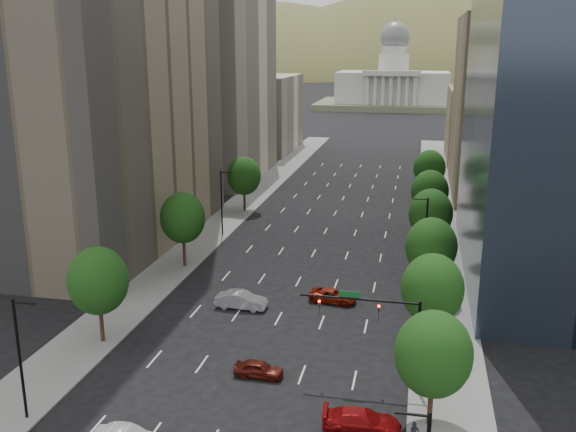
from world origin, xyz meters
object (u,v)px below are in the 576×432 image
Objects in this scene: capitol at (393,87)px; car_red_near at (362,421)px; car_red_far at (333,296)px; traffic_signal at (385,322)px; car_silver at (241,300)px.

car_red_near is at bearing -87.59° from capitol.
car_red_near is (9.53, -226.33, -7.80)m from capitol.
car_red_far is at bearing 8.93° from car_red_near.
car_red_near is 22.31m from car_red_far.
car_silver is at bearing 141.41° from traffic_signal.
car_silver is (-14.66, 11.70, -4.33)m from traffic_signal.
car_silver is (-13.66, 18.32, 0.07)m from car_red_near.
capitol is 226.66m from car_red_near.
traffic_signal is 19.24m from car_silver.
traffic_signal is 16.88m from car_red_far.
car_red_far is (8.64, 3.42, -0.17)m from car_silver.
car_silver is at bearing -91.14° from capitol.
car_silver reaches higher than car_red_far.
car_red_far is (4.52, -204.59, -7.91)m from capitol.
traffic_signal is at bearing -151.54° from car_red_far.
capitol is 12.42× the size of car_red_far.
capitol is 11.23× the size of car_red_near.
car_red_near reaches higher than car_red_far.
car_silver is at bearing 118.39° from car_red_far.
traffic_signal is at bearing -87.26° from capitol.
capitol reaches higher than car_silver.
capitol is at bearing 8.04° from car_red_far.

